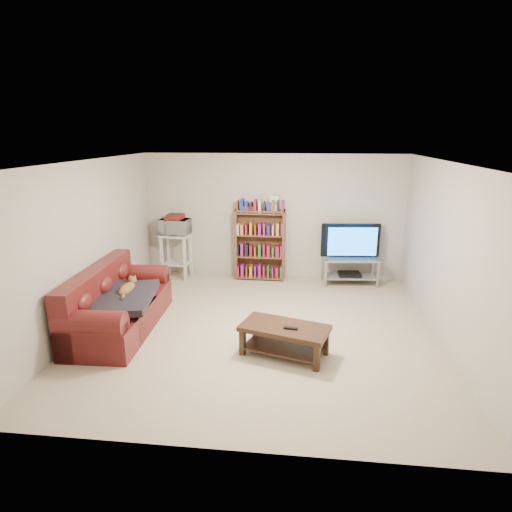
# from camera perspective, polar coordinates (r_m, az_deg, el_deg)

# --- Properties ---
(floor) EXTENTS (5.00, 5.00, 0.00)m
(floor) POSITION_cam_1_polar(r_m,az_deg,el_deg) (6.34, 0.50, -9.75)
(floor) COLOR beige
(floor) RESTS_ON ground
(ceiling) EXTENTS (5.00, 5.00, 0.00)m
(ceiling) POSITION_cam_1_polar(r_m,az_deg,el_deg) (5.72, 0.56, 12.45)
(ceiling) COLOR white
(ceiling) RESTS_ON ground
(wall_back) EXTENTS (5.00, 0.00, 5.00)m
(wall_back) POSITION_cam_1_polar(r_m,az_deg,el_deg) (8.35, 2.30, 5.26)
(wall_back) COLOR beige
(wall_back) RESTS_ON ground
(wall_front) EXTENTS (5.00, 0.00, 5.00)m
(wall_front) POSITION_cam_1_polar(r_m,az_deg,el_deg) (3.59, -3.64, -9.72)
(wall_front) COLOR beige
(wall_front) RESTS_ON ground
(wall_left) EXTENTS (0.00, 5.00, 5.00)m
(wall_left) POSITION_cam_1_polar(r_m,az_deg,el_deg) (6.65, -21.45, 1.35)
(wall_left) COLOR beige
(wall_left) RESTS_ON ground
(wall_right) EXTENTS (0.00, 5.00, 5.00)m
(wall_right) POSITION_cam_1_polar(r_m,az_deg,el_deg) (6.19, 24.21, 0.02)
(wall_right) COLOR beige
(wall_right) RESTS_ON ground
(sofa) EXTENTS (1.00, 2.17, 0.91)m
(sofa) POSITION_cam_1_polar(r_m,az_deg,el_deg) (6.58, -18.29, -6.57)
(sofa) COLOR #5C1817
(sofa) RESTS_ON floor
(blanket) EXTENTS (0.95, 1.16, 0.19)m
(blanket) POSITION_cam_1_polar(r_m,az_deg,el_deg) (6.31, -17.40, -5.35)
(blanket) COLOR black
(blanket) RESTS_ON sofa
(cat) EXTENTS (0.26, 0.59, 0.17)m
(cat) POSITION_cam_1_polar(r_m,az_deg,el_deg) (6.45, -16.83, -4.24)
(cat) COLOR brown
(cat) RESTS_ON sofa
(coffee_table) EXTENTS (1.22, 0.85, 0.40)m
(coffee_table) POSITION_cam_1_polar(r_m,az_deg,el_deg) (5.57, 3.82, -10.44)
(coffee_table) COLOR #311D11
(coffee_table) RESTS_ON floor
(remote) EXTENTS (0.19, 0.08, 0.02)m
(remote) POSITION_cam_1_polar(r_m,az_deg,el_deg) (5.44, 4.67, -9.57)
(remote) COLOR black
(remote) RESTS_ON coffee_table
(tv_stand) EXTENTS (1.06, 0.55, 0.51)m
(tv_stand) POSITION_cam_1_polar(r_m,az_deg,el_deg) (8.26, 12.40, -1.35)
(tv_stand) COLOR #999EA3
(tv_stand) RESTS_ON floor
(television) EXTENTS (1.11, 0.24, 0.63)m
(television) POSITION_cam_1_polar(r_m,az_deg,el_deg) (8.13, 12.61, 1.90)
(television) COLOR black
(television) RESTS_ON tv_stand
(dvd_player) EXTENTS (0.43, 0.32, 0.06)m
(dvd_player) POSITION_cam_1_polar(r_m,az_deg,el_deg) (8.30, 12.34, -2.37)
(dvd_player) COLOR black
(dvd_player) RESTS_ON tv_stand
(bookshelf) EXTENTS (0.95, 0.30, 1.37)m
(bookshelf) POSITION_cam_1_polar(r_m,az_deg,el_deg) (8.24, 0.55, 1.61)
(bookshelf) COLOR brown
(bookshelf) RESTS_ON floor
(shelf_clutter) EXTENTS (0.70, 0.21, 0.28)m
(shelf_clutter) POSITION_cam_1_polar(r_m,az_deg,el_deg) (8.08, 1.27, 6.89)
(shelf_clutter) COLOR silver
(shelf_clutter) RESTS_ON bookshelf
(microwave_stand) EXTENTS (0.59, 0.46, 0.88)m
(microwave_stand) POSITION_cam_1_polar(r_m,az_deg,el_deg) (8.48, -10.58, 0.77)
(microwave_stand) COLOR silver
(microwave_stand) RESTS_ON floor
(microwave) EXTENTS (0.58, 0.42, 0.30)m
(microwave) POSITION_cam_1_polar(r_m,az_deg,el_deg) (8.37, -10.75, 3.86)
(microwave) COLOR silver
(microwave) RESTS_ON microwave_stand
(game_boxes) EXTENTS (0.35, 0.31, 0.05)m
(game_boxes) POSITION_cam_1_polar(r_m,az_deg,el_deg) (8.34, -10.81, 5.04)
(game_boxes) COLOR maroon
(game_boxes) RESTS_ON microwave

